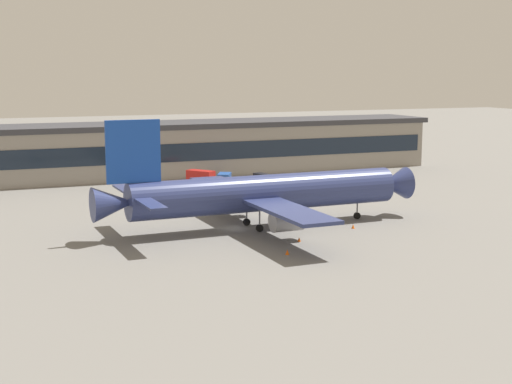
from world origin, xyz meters
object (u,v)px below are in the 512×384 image
Objects in this scene: stair_truck at (200,178)px; traffic_cone_0 at (353,226)px; traffic_cone_2 at (287,252)px; airliner at (261,193)px; follow_me_car at (262,177)px; pushback_tractor at (224,176)px; traffic_cone_1 at (299,239)px.

stair_truck is 49.43m from traffic_cone_0.
stair_truck is 9.24× the size of traffic_cone_2.
traffic_cone_0 is at bearing -24.71° from airliner.
airliner is 11.12× the size of follow_me_car.
pushback_tractor is 60.23m from traffic_cone_1.
traffic_cone_2 reaches higher than traffic_cone_1.
follow_me_car is 58.01m from traffic_cone_1.
follow_me_car is 7.80× the size of traffic_cone_1.
traffic_cone_2 is at bearing -97.22° from stair_truck.
pushback_tractor is (7.59, 6.02, -0.93)m from stair_truck.
pushback_tractor reaches higher than traffic_cone_1.
follow_me_car reaches higher than traffic_cone_2.
airliner reaches higher than traffic_cone_1.
pushback_tractor is at bearing 76.36° from airliner.
airliner is 9.70× the size of pushback_tractor.
traffic_cone_2 is (-4.82, -6.31, 0.04)m from traffic_cone_1.
follow_me_car is at bearing 72.17° from traffic_cone_1.
follow_me_car reaches higher than traffic_cone_1.
traffic_cone_0 is 19.79m from traffic_cone_2.
pushback_tractor reaches higher than traffic_cone_2.
stair_truck reaches higher than traffic_cone_2.
traffic_cone_2 is (-16.43, -11.03, 0.02)m from traffic_cone_0.
airliner reaches higher than traffic_cone_2.
pushback_tractor is 8.02× the size of traffic_cone_2.
traffic_cone_0 is at bearing -96.95° from follow_me_car.
traffic_cone_0 is at bearing 33.88° from traffic_cone_2.
follow_me_car is 65.55m from traffic_cone_2.
traffic_cone_0 is 12.53m from traffic_cone_1.
stair_truck is 1.32× the size of follow_me_car.
traffic_cone_1 is at bearing -99.87° from pushback_tractor.
traffic_cone_0 is (-6.16, -50.50, -0.77)m from follow_me_car.
stair_truck is at bearing -141.60° from pushback_tractor.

